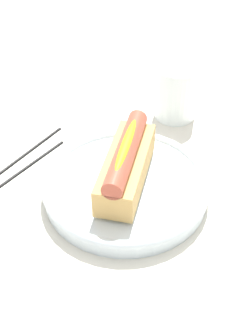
# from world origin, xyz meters

# --- Properties ---
(ground_plane) EXTENTS (2.40, 2.40, 0.00)m
(ground_plane) POSITION_xyz_m (0.00, 0.00, 0.00)
(ground_plane) COLOR silver
(serving_bowl) EXTENTS (0.23, 0.23, 0.03)m
(serving_bowl) POSITION_xyz_m (0.02, -0.02, 0.02)
(serving_bowl) COLOR silver
(serving_bowl) RESTS_ON ground_plane
(hotdog_front) EXTENTS (0.15, 0.06, 0.06)m
(hotdog_front) POSITION_xyz_m (0.02, -0.02, 0.06)
(hotdog_front) COLOR tan
(hotdog_front) RESTS_ON serving_bowl
(water_glass) EXTENTS (0.07, 0.07, 0.09)m
(water_glass) POSITION_xyz_m (-0.18, 0.01, 0.04)
(water_glass) COLOR white
(water_glass) RESTS_ON ground_plane
(chopstick_near) EXTENTS (0.21, 0.09, 0.01)m
(chopstick_near) POSITION_xyz_m (0.04, -0.19, 0.00)
(chopstick_near) COLOR black
(chopstick_near) RESTS_ON ground_plane
(chopstick_far) EXTENTS (0.21, 0.08, 0.01)m
(chopstick_far) POSITION_xyz_m (0.01, -0.20, 0.00)
(chopstick_far) COLOR black
(chopstick_far) RESTS_ON ground_plane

